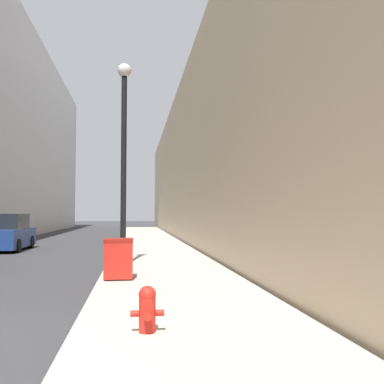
# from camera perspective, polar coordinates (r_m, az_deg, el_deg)

# --- Properties ---
(sidewalk_right) EXTENTS (3.71, 60.00, 0.15)m
(sidewalk_right) POSITION_cam_1_polar(r_m,az_deg,el_deg) (23.49, -5.38, -7.13)
(sidewalk_right) COLOR #B7B2A8
(sidewalk_right) RESTS_ON ground
(building_right_stone) EXTENTS (12.00, 60.00, 10.41)m
(building_right_stone) POSITION_cam_1_polar(r_m,az_deg,el_deg) (32.82, 8.11, 3.07)
(building_right_stone) COLOR tan
(building_right_stone) RESTS_ON ground
(fire_hydrant) EXTENTS (0.47, 0.36, 0.65)m
(fire_hydrant) POSITION_cam_1_polar(r_m,az_deg,el_deg) (6.25, -5.98, -15.13)
(fire_hydrant) COLOR red
(fire_hydrant) RESTS_ON sidewalk_right
(trash_bin) EXTENTS (0.73, 0.71, 1.03)m
(trash_bin) POSITION_cam_1_polar(r_m,az_deg,el_deg) (11.18, -9.76, -8.68)
(trash_bin) COLOR red
(trash_bin) RESTS_ON sidewalk_right
(lamppost) EXTENTS (0.45, 0.45, 6.55)m
(lamppost) POSITION_cam_1_polar(r_m,az_deg,el_deg) (14.01, -9.09, 5.62)
(lamppost) COLOR black
(lamppost) RESTS_ON sidewalk_right
(parked_sedan_near) EXTENTS (1.86, 4.36, 1.80)m
(parked_sedan_near) POSITION_cam_1_polar(r_m,az_deg,el_deg) (23.00, -23.40, -5.15)
(parked_sedan_near) COLOR navy
(parked_sedan_near) RESTS_ON ground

